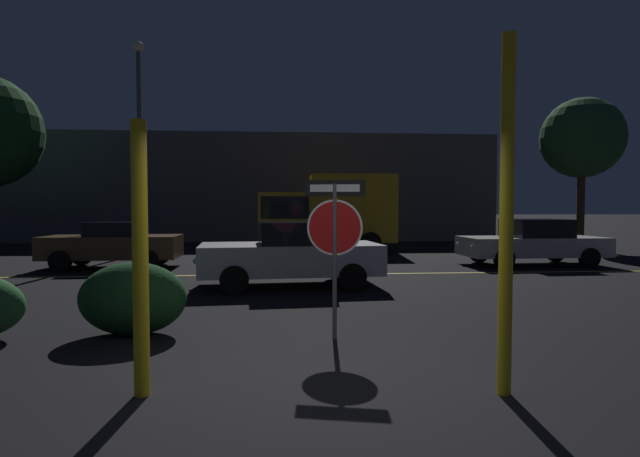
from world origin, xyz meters
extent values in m
plane|color=black|center=(0.00, 0.00, 0.00)|extent=(260.00, 260.00, 0.00)
cube|color=gold|center=(0.00, 8.39, 0.00)|extent=(32.25, 0.12, 0.01)
cylinder|color=#4C4C51|center=(0.41, 1.81, 1.05)|extent=(0.06, 0.06, 2.11)
cylinder|color=white|center=(0.41, 1.81, 1.52)|extent=(0.74, 0.17, 0.76)
cylinder|color=#B71414|center=(0.41, 1.81, 1.52)|extent=(0.69, 0.17, 0.70)
cube|color=black|center=(0.41, 1.81, 2.05)|extent=(0.81, 0.20, 0.22)
cube|color=white|center=(0.41, 1.81, 2.05)|extent=(0.66, 0.17, 0.10)
cylinder|color=yellow|center=(-1.63, -0.11, 1.30)|extent=(0.15, 0.15, 2.60)
cylinder|color=yellow|center=(1.81, -0.34, 1.70)|extent=(0.13, 0.13, 3.41)
ellipsoid|color=#19421E|center=(-2.39, 2.22, 0.51)|extent=(1.48, 0.92, 1.02)
cube|color=brown|center=(-5.31, 10.27, 0.63)|extent=(3.86, 1.76, 0.66)
cube|color=black|center=(-5.19, 10.27, 1.16)|extent=(1.56, 1.47, 0.41)
cylinder|color=black|center=(-6.47, 9.44, 0.30)|extent=(0.60, 0.21, 0.60)
cylinder|color=black|center=(-6.51, 11.04, 0.30)|extent=(0.60, 0.21, 0.60)
cylinder|color=black|center=(-4.11, 9.50, 0.30)|extent=(0.60, 0.21, 0.60)
cylinder|color=black|center=(-4.14, 11.10, 0.30)|extent=(0.60, 0.21, 0.60)
sphere|color=#F4EFCC|center=(-7.24, 9.71, 0.66)|extent=(0.14, 0.14, 0.14)
sphere|color=#F4EFCC|center=(-7.26, 10.74, 0.66)|extent=(0.14, 0.14, 0.14)
cube|color=silver|center=(-0.12, 6.42, 0.63)|extent=(4.16, 2.15, 0.67)
cube|color=black|center=(0.00, 6.43, 1.22)|extent=(1.73, 1.70, 0.50)
cylinder|color=black|center=(-1.29, 5.44, 0.30)|extent=(0.61, 0.25, 0.60)
cylinder|color=black|center=(-1.43, 7.19, 0.30)|extent=(0.61, 0.25, 0.60)
cylinder|color=black|center=(1.19, 5.64, 0.30)|extent=(0.61, 0.25, 0.60)
cylinder|color=black|center=(1.05, 7.39, 0.30)|extent=(0.61, 0.25, 0.60)
sphere|color=#F4EFCC|center=(-2.11, 5.68, 0.67)|extent=(0.14, 0.14, 0.14)
sphere|color=#F4EFCC|center=(-2.20, 6.81, 0.67)|extent=(0.14, 0.14, 0.14)
cube|color=silver|center=(7.45, 10.05, 0.59)|extent=(4.32, 1.94, 0.58)
cube|color=black|center=(7.58, 10.05, 1.16)|extent=(1.75, 1.62, 0.55)
cylinder|color=black|center=(6.16, 9.14, 0.30)|extent=(0.61, 0.22, 0.60)
cylinder|color=black|center=(6.11, 10.89, 0.30)|extent=(0.61, 0.22, 0.60)
cylinder|color=black|center=(8.80, 9.21, 0.30)|extent=(0.61, 0.22, 0.60)
cylinder|color=black|center=(8.75, 10.96, 0.30)|extent=(0.61, 0.22, 0.60)
sphere|color=#F4EFCC|center=(5.31, 9.43, 0.62)|extent=(0.14, 0.14, 0.14)
sphere|color=#F4EFCC|center=(5.27, 10.56, 0.62)|extent=(0.14, 0.14, 0.14)
cube|color=gold|center=(-0.19, 15.55, 1.40)|extent=(2.10, 2.02, 2.00)
cube|color=black|center=(-0.19, 15.55, 1.80)|extent=(1.89, 2.06, 0.88)
cube|color=gold|center=(2.56, 15.53, 1.76)|extent=(3.42, 2.16, 2.73)
cylinder|color=black|center=(-0.14, 14.52, 0.42)|extent=(0.84, 0.29, 0.84)
cylinder|color=black|center=(-0.13, 16.57, 0.42)|extent=(0.84, 0.29, 0.84)
cylinder|color=black|center=(3.16, 14.50, 0.42)|extent=(0.84, 0.29, 0.84)
cylinder|color=black|center=(3.17, 16.55, 0.42)|extent=(0.84, 0.29, 0.84)
cylinder|color=#4C4C51|center=(-5.78, 14.89, 3.86)|extent=(0.16, 0.16, 7.73)
sphere|color=#F9E5B2|center=(-5.78, 14.89, 7.94)|extent=(0.42, 0.42, 0.42)
cylinder|color=#422D1E|center=(12.65, 15.87, 1.79)|extent=(0.32, 0.32, 3.57)
sphere|color=#235128|center=(12.65, 15.87, 4.81)|extent=(3.45, 3.45, 3.45)
cube|color=#4C4C56|center=(-2.64, 23.39, 2.87)|extent=(27.73, 4.32, 5.73)
camera|label=1|loc=(-0.30, -4.89, 1.78)|focal=28.00mm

